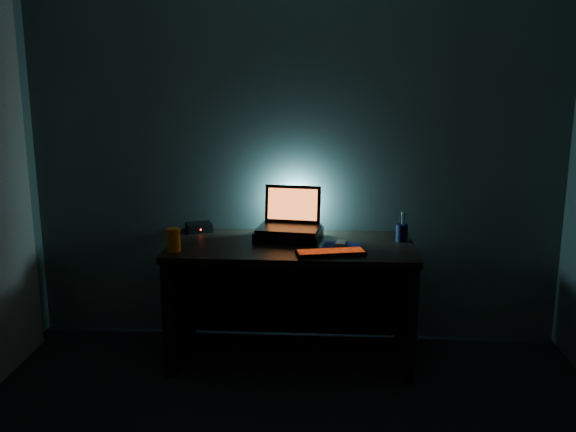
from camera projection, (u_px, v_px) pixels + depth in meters
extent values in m
cube|color=#424C48|center=(295.00, 154.00, 4.18)|extent=(3.50, 0.00, 2.50)
cube|color=black|center=(292.00, 247.00, 3.93)|extent=(1.50, 0.70, 0.04)
cube|color=black|center=(180.00, 302.00, 4.06)|extent=(0.06, 0.64, 0.71)
cube|color=black|center=(406.00, 307.00, 3.97)|extent=(0.06, 0.64, 0.71)
cube|color=black|center=(294.00, 287.00, 4.33)|extent=(1.38, 0.02, 0.65)
cube|color=black|center=(289.00, 234.00, 4.03)|extent=(0.44, 0.35, 0.06)
cube|color=black|center=(289.00, 228.00, 4.02)|extent=(0.41, 0.31, 0.02)
cube|color=black|center=(293.00, 204.00, 4.11)|extent=(0.36, 0.09, 0.24)
cube|color=orange|center=(292.00, 204.00, 4.11)|extent=(0.32, 0.07, 0.20)
cube|color=black|center=(331.00, 253.00, 3.69)|extent=(0.42, 0.21, 0.02)
cube|color=red|center=(331.00, 251.00, 3.69)|extent=(0.39, 0.19, 0.00)
cube|color=navy|center=(341.00, 247.00, 3.85)|extent=(0.25, 0.23, 0.00)
cube|color=gray|center=(341.00, 244.00, 3.85)|extent=(0.07, 0.11, 0.03)
cylinder|color=black|center=(402.00, 233.00, 3.98)|extent=(0.10, 0.10, 0.11)
cylinder|color=orange|center=(174.00, 240.00, 3.75)|extent=(0.09, 0.09, 0.14)
cube|color=black|center=(199.00, 227.00, 4.22)|extent=(0.20, 0.18, 0.05)
sphere|color=#FF0C07|center=(201.00, 230.00, 4.16)|extent=(0.01, 0.01, 0.01)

